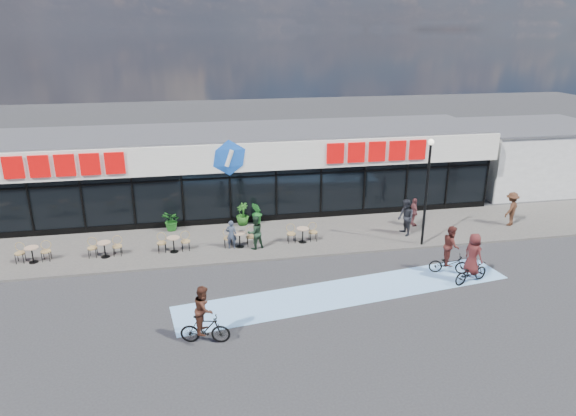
{
  "coord_description": "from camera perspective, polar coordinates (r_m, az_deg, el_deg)",
  "views": [
    {
      "loc": [
        -1.85,
        -19.22,
        10.05
      ],
      "look_at": [
        2.48,
        3.5,
        1.99
      ],
      "focal_mm": 32.0,
      "sensor_mm": 36.0,
      "label": 1
    }
  ],
  "objects": [
    {
      "name": "ground",
      "position": [
        21.76,
        -4.74,
        -8.36
      ],
      "size": [
        120.0,
        120.0,
        0.0
      ],
      "primitive_type": "plane",
      "color": "#28282B",
      "rests_on": "ground"
    },
    {
      "name": "sidewalk",
      "position": [
        25.8,
        -5.84,
        -3.69
      ],
      "size": [
        44.0,
        5.0,
        0.1
      ],
      "primitive_type": "cube",
      "color": "#58544E",
      "rests_on": "ground"
    },
    {
      "name": "bike_lane",
      "position": [
        21.19,
        6.68,
        -9.22
      ],
      "size": [
        14.17,
        4.13,
        0.01
      ],
      "primitive_type": "cube",
      "rotation": [
        0.0,
        0.0,
        0.14
      ],
      "color": "#7EB7EF",
      "rests_on": "ground"
    },
    {
      "name": "building",
      "position": [
        30.2,
        -6.94,
        4.28
      ],
      "size": [
        30.6,
        6.57,
        4.75
      ],
      "color": "black",
      "rests_on": "ground"
    },
    {
      "name": "neighbour_building",
      "position": [
        38.43,
        25.21,
        5.38
      ],
      "size": [
        9.2,
        7.2,
        4.11
      ],
      "color": "silver",
      "rests_on": "ground"
    },
    {
      "name": "lamp_post",
      "position": [
        25.02,
        15.21,
        2.63
      ],
      "size": [
        0.28,
        0.28,
        5.22
      ],
      "color": "black",
      "rests_on": "sidewalk"
    },
    {
      "name": "bistro_set_1",
      "position": [
        25.9,
        -26.5,
        -4.43
      ],
      "size": [
        1.54,
        0.62,
        0.9
      ],
      "color": "tan",
      "rests_on": "sidewalk"
    },
    {
      "name": "bistro_set_2",
      "position": [
        25.19,
        -19.69,
        -4.12
      ],
      "size": [
        1.54,
        0.62,
        0.9
      ],
      "color": "tan",
      "rests_on": "sidewalk"
    },
    {
      "name": "bistro_set_3",
      "position": [
        24.86,
        -12.59,
        -3.73
      ],
      "size": [
        1.54,
        0.62,
        0.9
      ],
      "color": "tan",
      "rests_on": "sidewalk"
    },
    {
      "name": "bistro_set_4",
      "position": [
        24.91,
        -5.43,
        -3.28
      ],
      "size": [
        1.54,
        0.62,
        0.9
      ],
      "color": "tan",
      "rests_on": "sidewalk"
    },
    {
      "name": "bistro_set_5",
      "position": [
        25.35,
        1.6,
        -2.79
      ],
      "size": [
        1.54,
        0.62,
        0.9
      ],
      "color": "tan",
      "rests_on": "sidewalk"
    },
    {
      "name": "potted_plant_left",
      "position": [
        27.38,
        -12.78,
        -1.38
      ],
      "size": [
        1.27,
        1.29,
        1.08
      ],
      "primitive_type": "imported",
      "rotation": [
        0.0,
        0.0,
        5.42
      ],
      "color": "#1C5E1A",
      "rests_on": "sidewalk"
    },
    {
      "name": "potted_plant_mid",
      "position": [
        27.58,
        -5.09,
        -0.67
      ],
      "size": [
        0.95,
        0.95,
        1.21
      ],
      "primitive_type": "imported",
      "rotation": [
        0.0,
        0.0,
        5.36
      ],
      "color": "#1E4F16",
      "rests_on": "sidewalk"
    },
    {
      "name": "potted_plant_right",
      "position": [
        27.65,
        -3.45,
        -0.57
      ],
      "size": [
        0.62,
        0.74,
        1.22
      ],
      "primitive_type": "imported",
      "rotation": [
        0.0,
        0.0,
        4.84
      ],
      "color": "#1E6924",
      "rests_on": "sidewalk"
    },
    {
      "name": "patron_left",
      "position": [
        24.64,
        -6.32,
        -2.94
      ],
      "size": [
        0.57,
        0.42,
        1.42
      ],
      "primitive_type": "imported",
      "rotation": [
        0.0,
        0.0,
        2.97
      ],
      "color": "#303A4B",
      "rests_on": "sidewalk"
    },
    {
      "name": "patron_right",
      "position": [
        24.47,
        -3.67,
        -2.72
      ],
      "size": [
        0.97,
        0.86,
        1.65
      ],
      "primitive_type": "imported",
      "rotation": [
        0.0,
        0.0,
        3.48
      ],
      "color": "#1A301F",
      "rests_on": "sidewalk"
    },
    {
      "name": "pedestrian_a",
      "position": [
        26.68,
        12.94,
        -1.04
      ],
      "size": [
        0.77,
        0.96,
        1.88
      ],
      "primitive_type": "imported",
      "rotation": [
        0.0,
        0.0,
        -1.5
      ],
      "color": "#202228",
      "rests_on": "sidewalk"
    },
    {
      "name": "pedestrian_b",
      "position": [
        28.11,
        13.81,
        -0.44
      ],
      "size": [
        0.42,
        0.92,
        1.53
      ],
      "primitive_type": "imported",
      "rotation": [
        0.0,
        0.0,
        1.52
      ],
      "color": "brown",
      "rests_on": "sidewalk"
    },
    {
      "name": "pedestrian_c",
      "position": [
        29.8,
        23.56,
        -0.09
      ],
      "size": [
        1.36,
        1.24,
        1.83
      ],
      "primitive_type": "imported",
      "rotation": [
        0.0,
        0.0,
        3.75
      ],
      "color": "#422617",
      "rests_on": "sidewalk"
    },
    {
      "name": "cyclist_a",
      "position": [
        22.74,
        19.76,
        -5.86
      ],
      "size": [
        1.87,
        1.15,
        2.2
      ],
      "color": "black",
      "rests_on": "ground"
    },
    {
      "name": "cyclist_b",
      "position": [
        23.26,
        17.55,
        -4.91
      ],
      "size": [
        1.79,
        1.09,
        2.18
      ],
      "color": "black",
      "rests_on": "ground"
    },
    {
      "name": "cyclist_c",
      "position": [
        17.74,
        -9.26,
        -12.08
      ],
      "size": [
        1.76,
        0.93,
        2.13
      ],
      "color": "black",
      "rests_on": "ground"
    }
  ]
}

